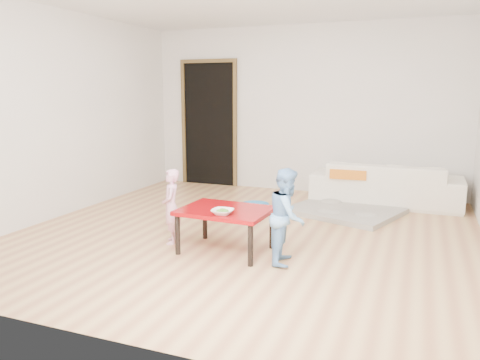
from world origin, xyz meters
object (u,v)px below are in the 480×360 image
Objects in this scene: red_table at (226,230)px; sofa at (386,183)px; child_pink at (171,206)px; basin at (255,208)px; child_blue at (287,216)px; bowl at (223,212)px.

sofa is at bearing 63.67° from red_table.
child_pink reaches higher than sofa.
basin is at bearing 98.73° from red_table.
child_blue is at bearing 76.87° from sofa.
red_table is 2.36× the size of basin.
sofa reaches higher than basin.
basin is (-0.89, 1.64, -0.39)m from child_blue.
child_pink reaches higher than bowl.
basin is at bearing 99.58° from bowl.
child_blue is 1.91m from basin.
child_blue reaches higher than basin.
red_table is at bearing 64.29° from sofa.
bowl is 0.61m from child_blue.
child_blue is at bearing 12.80° from bowl.
child_blue reaches higher than bowl.
bowl reaches higher than red_table.
basin is at bearing 36.20° from sofa.
red_table is (-1.33, -2.69, -0.08)m from sofa.
sofa reaches higher than bowl.
child_pink is at bearing 77.92° from child_blue.
bowl is 1.85m from basin.
red_table is 1.59m from basin.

